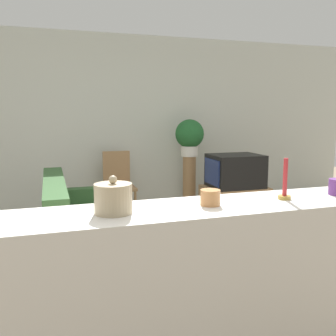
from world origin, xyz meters
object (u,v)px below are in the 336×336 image
(couch, at_px, (84,235))
(decorative_bowl, at_px, (113,198))
(wooden_chair, at_px, (118,182))
(potted_plant, at_px, (190,136))
(television, at_px, (235,171))

(couch, xyz_separation_m, decorative_bowl, (-0.02, -1.98, 0.81))
(wooden_chair, relative_size, potted_plant, 1.73)
(television, distance_m, decorative_bowl, 3.54)
(couch, distance_m, wooden_chair, 1.75)
(decorative_bowl, bearing_deg, wooden_chair, 79.57)
(potted_plant, bearing_deg, couch, -137.85)
(television, bearing_deg, couch, -158.58)
(wooden_chair, bearing_deg, decorative_bowl, -100.43)
(wooden_chair, xyz_separation_m, potted_plant, (1.09, -0.05, 0.65))
(potted_plant, bearing_deg, television, -62.57)
(television, height_order, wooden_chair, wooden_chair)
(decorative_bowl, bearing_deg, television, 52.78)
(television, distance_m, potted_plant, 0.94)
(television, relative_size, wooden_chair, 0.72)
(wooden_chair, distance_m, potted_plant, 1.27)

